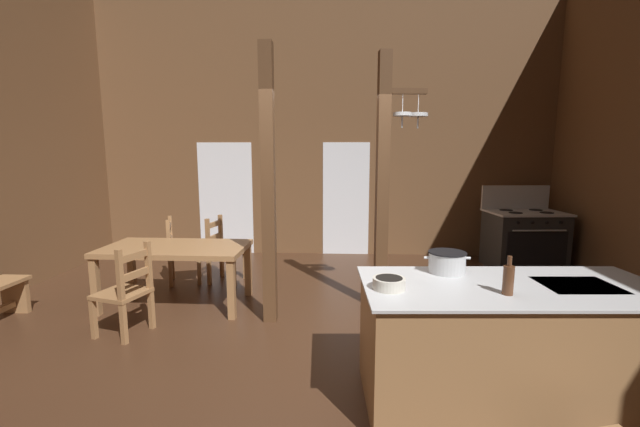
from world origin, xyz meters
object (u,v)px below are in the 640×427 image
at_px(stove_range, 524,239).
at_px(mixing_bowl_on_counter, 389,283).
at_px(dining_table, 176,253).
at_px(stockpot_on_counter, 447,262).
at_px(bottle_tall_on_counter, 508,279).
at_px(ladderback_chair_at_table_end, 224,251).
at_px(kitchen_island, 508,344).
at_px(ladderback_chair_near_window, 181,252).
at_px(ladderback_chair_by_post, 126,292).

height_order(stove_range, mixing_bowl_on_counter, stove_range).
distance_m(dining_table, stockpot_on_counter, 3.24).
bearing_deg(bottle_tall_on_counter, stove_range, 64.05).
bearing_deg(stove_range, ladderback_chair_at_table_end, -169.02).
bearing_deg(stove_range, dining_table, -159.83).
xyz_separation_m(kitchen_island, mixing_bowl_on_counter, (-0.91, -0.13, 0.50)).
height_order(stove_range, bottle_tall_on_counter, stove_range).
bearing_deg(kitchen_island, stove_range, 64.33).
bearing_deg(stove_range, ladderback_chair_near_window, -169.57).
xyz_separation_m(ladderback_chair_by_post, stockpot_on_counter, (3.03, -0.69, 0.54)).
distance_m(kitchen_island, stockpot_on_counter, 0.73).
bearing_deg(dining_table, kitchen_island, -29.18).
bearing_deg(ladderback_chair_near_window, ladderback_chair_at_table_end, 6.11).
bearing_deg(ladderback_chair_by_post, ladderback_chair_at_table_end, 73.84).
distance_m(ladderback_chair_by_post, ladderback_chair_at_table_end, 1.82).
distance_m(ladderback_chair_near_window, stockpot_on_counter, 3.96).
bearing_deg(kitchen_island, stockpot_on_counter, 144.11).
xyz_separation_m(stove_range, dining_table, (-4.98, -1.83, 0.17)).
xyz_separation_m(dining_table, mixing_bowl_on_counter, (2.33, -1.93, 0.30)).
bearing_deg(ladderback_chair_at_table_end, bottle_tall_on_counter, -46.40).
distance_m(ladderback_chair_near_window, bottle_tall_on_counter, 4.48).
height_order(kitchen_island, ladderback_chair_by_post, ladderback_chair_by_post).
relative_size(kitchen_island, stove_range, 1.67).
bearing_deg(stockpot_on_counter, stove_range, 57.38).
distance_m(stove_range, ladderback_chair_at_table_end, 4.75).
relative_size(ladderback_chair_near_window, ladderback_chair_at_table_end, 1.00).
relative_size(stove_range, ladderback_chair_by_post, 1.39).
distance_m(kitchen_island, ladderback_chair_by_post, 3.56).
bearing_deg(ladderback_chair_at_table_end, stockpot_on_counter, -44.11).
bearing_deg(ladderback_chair_by_post, bottle_tall_on_counter, -19.70).
height_order(ladderback_chair_near_window, stockpot_on_counter, stockpot_on_counter).
bearing_deg(stockpot_on_counter, ladderback_chair_by_post, 167.15).
bearing_deg(kitchen_island, mixing_bowl_on_counter, -171.97).
bearing_deg(dining_table, ladderback_chair_near_window, 108.62).
bearing_deg(ladderback_chair_by_post, kitchen_island, -15.93).
relative_size(kitchen_island, dining_table, 1.28).
bearing_deg(bottle_tall_on_counter, ladderback_chair_near_window, 139.84).
bearing_deg(kitchen_island, bottle_tall_on_counter, -120.82).
bearing_deg(dining_table, stockpot_on_counter, -28.16).
bearing_deg(ladderback_chair_by_post, stockpot_on_counter, -12.85).
relative_size(kitchen_island, ladderback_chair_at_table_end, 2.32).
relative_size(mixing_bowl_on_counter, bottle_tall_on_counter, 0.86).
xyz_separation_m(stove_range, ladderback_chair_by_post, (-5.17, -2.66, -0.03)).
relative_size(ladderback_chair_at_table_end, mixing_bowl_on_counter, 4.16).
bearing_deg(mixing_bowl_on_counter, ladderback_chair_near_window, 133.14).
bearing_deg(mixing_bowl_on_counter, ladderback_chair_by_post, 156.30).
height_order(stove_range, ladderback_chair_by_post, stove_range).
height_order(stove_range, ladderback_chair_at_table_end, stove_range).
relative_size(stove_range, ladderback_chair_at_table_end, 1.39).
bearing_deg(ladderback_chair_by_post, stove_range, 27.20).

